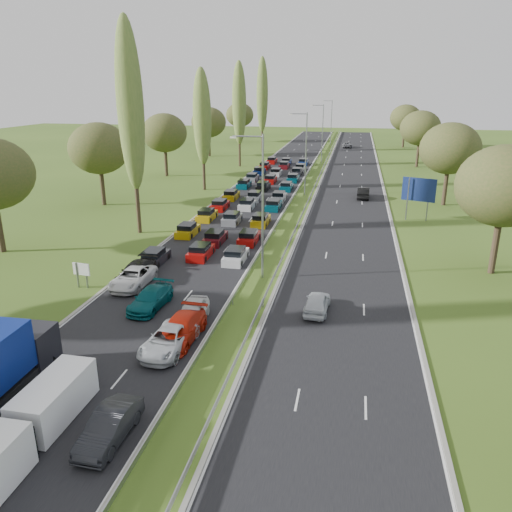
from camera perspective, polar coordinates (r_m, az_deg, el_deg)
The scene contains 22 objects.
ground at distance 78.10m, azimuth 5.72°, elevation 7.26°, with size 260.00×260.00×0.00m, color #385319.
near_carriageway at distance 81.42m, azimuth 1.13°, elevation 7.82°, with size 10.50×215.00×0.04m, color black.
far_carriageway at distance 80.22m, azimuth 10.74°, elevation 7.33°, with size 10.50×215.00×0.04m, color black.
central_reservation at distance 80.44m, azimuth 5.91°, elevation 7.99°, with size 2.36×215.00×0.32m.
lamp_columns at distance 75.16m, azimuth 5.71°, elevation 11.44°, with size 0.18×140.18×12.00m.
poplar_row at distance 68.49m, azimuth -8.97°, elevation 15.97°, with size 2.80×127.80×22.44m.
woodland_left at distance 68.24m, azimuth -18.87°, elevation 11.24°, with size 8.00×166.00×11.10m.
woodland_right at distance 64.54m, azimuth 22.48°, elevation 10.44°, with size 8.00×153.00×11.10m.
traffic_queue_fill at distance 76.35m, azimuth 0.46°, elevation 7.42°, with size 9.09×68.65×0.80m.
near_car_2 at distance 41.87m, azimuth -13.88°, elevation -2.41°, with size 2.44×5.29×1.47m, color silver.
near_car_3 at distance 43.07m, azimuth -13.55°, elevation -1.76°, with size 2.10×5.15×1.50m, color black.
near_car_7 at distance 37.57m, azimuth -11.96°, elevation -4.79°, with size 2.00×4.92×1.43m, color #054E54.
near_car_9 at distance 25.08m, azimuth -16.42°, elevation -18.19°, with size 1.51×4.33×1.43m, color black.
near_car_10 at distance 31.57m, azimuth -9.95°, elevation -9.42°, with size 2.37×5.13×1.43m, color #B1B6BB.
near_car_11 at distance 32.63m, azimuth -8.58°, elevation -8.24°, with size 2.18×5.35×1.55m, color #AF1C0A.
near_car_12 at distance 34.86m, azimuth -7.27°, elevation -6.36°, with size 1.80×4.47×1.52m, color silver.
far_car_0 at distance 36.41m, azimuth 7.00°, elevation -5.31°, with size 1.67×4.15×1.41m, color silver.
far_car_1 at distance 74.93m, azimuth 12.16°, elevation 7.08°, with size 1.69×4.86×1.60m, color black.
far_car_2 at distance 138.64m, azimuth 10.39°, elevation 12.40°, with size 2.46×5.33×1.48m, color slate.
white_van_rear at distance 27.38m, azimuth -21.76°, elevation -14.66°, with size 1.95×4.98×2.00m.
info_sign at distance 42.55m, azimuth -19.32°, elevation -1.71°, with size 1.50×0.27×2.10m.
direction_sign at distance 63.36m, azimuth 18.10°, elevation 7.02°, with size 3.80×1.45×5.20m.
Camera 1 is at (11.69, 3.80, 15.52)m, focal length 35.00 mm.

